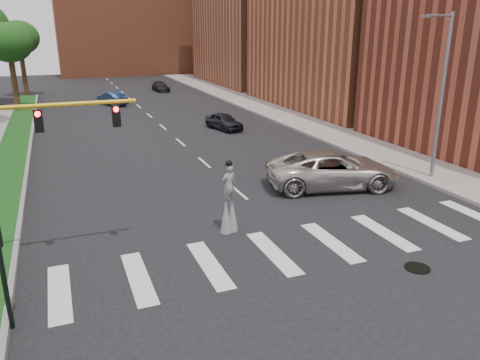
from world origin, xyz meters
The scene contains 17 objects.
ground_plane centered at (0.00, 0.00, 0.00)m, with size 160.00×160.00×0.00m, color black.
grass_median centered at (-11.50, 20.00, 0.12)m, with size 2.00×60.00×0.25m, color #123F12.
median_curb centered at (-10.45, 20.00, 0.14)m, with size 0.20×60.00×0.28m, color gray.
sidewalk_right centered at (12.50, 25.00, 0.09)m, with size 5.00×90.00×0.18m, color gray.
manhole centered at (3.00, -2.00, 0.02)m, with size 0.90×0.90×0.04m, color black.
building_far centered at (22.00, 54.00, 10.00)m, with size 16.00×22.00×20.00m, color #985238.
building_backdrop centered at (6.00, 78.00, 9.00)m, with size 26.00×14.00×18.00m, color #A05032.
streetlight centered at (10.90, 6.00, 4.90)m, with size 2.05×0.20×9.00m.
traffic_signal centered at (-9.78, 3.00, 4.15)m, with size 5.30×0.23×6.20m.
secondary_signal centered at (-10.30, -0.50, 1.95)m, with size 0.25×0.21×3.23m.
stilt_performer centered at (-2.17, 3.50, 1.25)m, with size 0.83×0.61×3.13m.
suv_crossing centered at (5.00, 6.93, 0.97)m, with size 3.23×7.00×1.95m, color beige.
car_near centered at (4.60, 23.14, 0.69)m, with size 1.64×4.07×1.39m, color black.
car_mid centered at (-2.54, 39.94, 0.74)m, with size 1.56×4.47×1.47m, color navy.
car_far centered at (5.00, 49.66, 0.59)m, with size 1.67×4.10×1.19m, color black.
tree_6 centered at (-12.04, 39.02, 6.73)m, with size 4.50×4.50×8.73m.
tree_7 centered at (-11.63, 50.64, 6.97)m, with size 4.69×4.69×9.05m.
Camera 1 is at (-8.40, -13.57, 8.24)m, focal length 35.00 mm.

